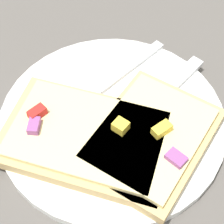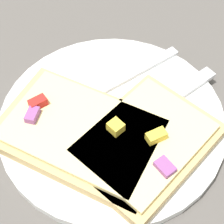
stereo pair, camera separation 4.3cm
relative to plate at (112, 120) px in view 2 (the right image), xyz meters
The scene contains 7 objects.
ground_plane 0.01m from the plate, ahead, with size 4.00×4.00×0.00m, color #56514C.
plate is the anchor object (origin of this frame).
fork 0.04m from the plate, 153.36° to the left, with size 0.09×0.22×0.01m.
knife 0.07m from the plate, 51.89° to the left, with size 0.07×0.19×0.01m.
pizza_slice_main 0.05m from the plate, 103.92° to the right, with size 0.20×0.15×0.03m.
pizza_slice_corner 0.06m from the plate, 13.44° to the right, with size 0.13×0.17×0.03m.
crumb_scatter 0.07m from the plate, 108.33° to the right, with size 0.01×0.02×0.01m.
Camera 2 is at (0.15, -0.21, 0.37)m, focal length 60.00 mm.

